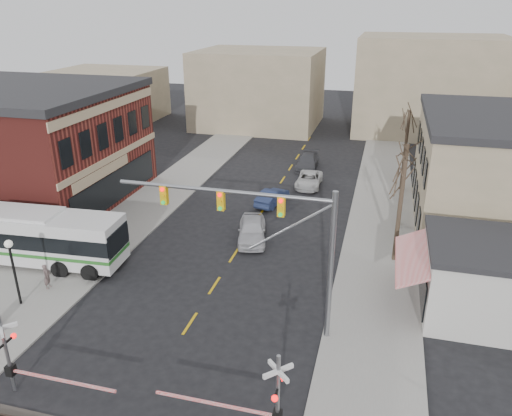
{
  "coord_description": "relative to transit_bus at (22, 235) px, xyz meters",
  "views": [
    {
      "loc": [
        9.09,
        -18.63,
        15.97
      ],
      "look_at": [
        1.46,
        10.37,
        3.5
      ],
      "focal_mm": 35.0,
      "sensor_mm": 36.0,
      "label": 1
    }
  ],
  "objects": [
    {
      "name": "pedestrian_near",
      "position": [
        3.59,
        -2.65,
        -1.05
      ],
      "size": [
        0.46,
        0.62,
        1.56
      ],
      "primitive_type": "imported",
      "rotation": [
        0.0,
        0.0,
        1.73
      ],
      "color": "#604E4D",
      "rests_on": "sidewalk_west"
    },
    {
      "name": "car_d",
      "position": [
        14.76,
        24.37,
        -1.23
      ],
      "size": [
        2.12,
        5.01,
        1.44
      ],
      "primitive_type": "imported",
      "rotation": [
        0.0,
        0.0,
        0.02
      ],
      "color": "#3D3D42",
      "rests_on": "ground"
    },
    {
      "name": "tree_east_a",
      "position": [
        23.52,
        6.3,
        1.55
      ],
      "size": [
        0.28,
        0.28,
        6.75
      ],
      "color": "#382B21",
      "rests_on": "sidewalk_east"
    },
    {
      "name": "transit_bus",
      "position": [
        0.0,
        0.0,
        0.0
      ],
      "size": [
        13.63,
        3.8,
        3.47
      ],
      "color": "silver",
      "rests_on": "ground"
    },
    {
      "name": "traffic_signal_mast",
      "position": [
        17.26,
        -2.97,
        3.84
      ],
      "size": [
        10.98,
        0.3,
        8.0
      ],
      "color": "gray",
      "rests_on": "ground"
    },
    {
      "name": "car_a",
      "position": [
        13.6,
        6.91,
        -1.12
      ],
      "size": [
        3.02,
        5.15,
        1.65
      ],
      "primitive_type": "imported",
      "rotation": [
        0.0,
        0.0,
        0.24
      ],
      "color": "#B3B3B8",
      "rests_on": "ground"
    },
    {
      "name": "pedestrian_far",
      "position": [
        1.52,
        1.81,
        -0.87
      ],
      "size": [
        1.14,
        1.18,
        1.92
      ],
      "primitive_type": "imported",
      "rotation": [
        0.0,
        0.0,
        0.92
      ],
      "color": "#36345C",
      "rests_on": "sidewalk_west"
    },
    {
      "name": "tree_east_b",
      "position": [
        23.82,
        12.3,
        1.32
      ],
      "size": [
        0.28,
        0.28,
        6.3
      ],
      "color": "#382B21",
      "rests_on": "sidewalk_east"
    },
    {
      "name": "rr_crossing_west",
      "position": [
        7.77,
        -10.28,
        0.02
      ],
      "size": [
        5.6,
        1.36,
        4.0
      ],
      "color": "gray",
      "rests_on": "ground"
    },
    {
      "name": "awning_shop",
      "position": [
        28.99,
        1.3,
        0.22
      ],
      "size": [
        9.74,
        6.2,
        4.3
      ],
      "color": "beige",
      "rests_on": "ground"
    },
    {
      "name": "car_b",
      "position": [
        13.45,
        13.97,
        -1.27
      ],
      "size": [
        2.31,
        4.3,
        1.35
      ],
      "primitive_type": "imported",
      "rotation": [
        0.0,
        0.0,
        2.91
      ],
      "color": "#1D2749",
      "rests_on": "ground"
    },
    {
      "name": "sidewalk_east",
      "position": [
        22.52,
        14.3,
        -1.89
      ],
      "size": [
        5.0,
        60.0,
        0.12
      ],
      "primitive_type": "cube",
      "color": "gray",
      "rests_on": "ground"
    },
    {
      "name": "street_lamp",
      "position": [
        3.09,
        -4.49,
        1.05
      ],
      "size": [
        0.44,
        0.44,
        3.99
      ],
      "color": "black",
      "rests_on": "sidewalk_west"
    },
    {
      "name": "rr_crossing_east",
      "position": [
        18.74,
        -9.88,
        0.02
      ],
      "size": [
        5.6,
        1.36,
        4.0
      ],
      "color": "gray",
      "rests_on": "ground"
    },
    {
      "name": "tree_east_c",
      "position": [
        24.02,
        20.3,
        1.77
      ],
      "size": [
        0.28,
        0.28,
        7.2
      ],
      "color": "#382B21",
      "rests_on": "sidewalk_east"
    },
    {
      "name": "ground",
      "position": [
        13.02,
        -5.7,
        -1.95
      ],
      "size": [
        160.0,
        160.0,
        0.0
      ],
      "primitive_type": "plane",
      "color": "black",
      "rests_on": "ground"
    },
    {
      "name": "sidewalk_west",
      "position": [
        3.52,
        14.3,
        -1.89
      ],
      "size": [
        5.0,
        60.0,
        0.12
      ],
      "primitive_type": "cube",
      "color": "gray",
      "rests_on": "ground"
    },
    {
      "name": "car_c",
      "position": [
        15.75,
        19.17,
        -1.3
      ],
      "size": [
        2.24,
        4.7,
        1.29
      ],
      "primitive_type": "imported",
      "rotation": [
        0.0,
        0.0,
        0.02
      ],
      "color": "silver",
      "rests_on": "ground"
    }
  ]
}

